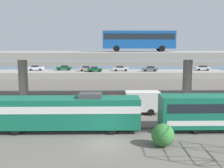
{
  "coord_description": "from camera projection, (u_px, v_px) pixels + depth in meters",
  "views": [
    {
      "loc": [
        0.18,
        -24.64,
        9.28
      ],
      "look_at": [
        1.08,
        21.93,
        2.57
      ],
      "focal_mm": 43.6,
      "sensor_mm": 36.0,
      "label": 1
    }
  ],
  "objects": [
    {
      "name": "parked_car_6",
      "position": [
        121.0,
        68.0,
        79.86
      ],
      "size": [
        4.67,
        1.88,
        1.5
      ],
      "color": "#B7B7BC",
      "rests_on": "pier_parking_lot"
    },
    {
      "name": "parked_car_5",
      "position": [
        95.0,
        69.0,
        77.29
      ],
      "size": [
        4.07,
        1.9,
        1.5
      ],
      "color": "#0C4C26",
      "rests_on": "pier_parking_lot"
    },
    {
      "name": "shrub_right",
      "position": [
        163.0,
        135.0,
        24.99
      ],
      "size": [
        2.12,
        2.12,
        2.12
      ],
      "primitive_type": "sphere",
      "color": "#307232",
      "rests_on": "ground_plane"
    },
    {
      "name": "service_truck_east",
      "position": [
        136.0,
        102.0,
        36.87
      ],
      "size": [
        6.8,
        2.46,
        3.04
      ],
      "rotation": [
        0.0,
        0.0,
        3.14
      ],
      "color": "maroon",
      "rests_on": "ground_plane"
    },
    {
      "name": "train_locomotive",
      "position": [
        58.0,
        111.0,
        29.26
      ],
      "size": [
        17.08,
        3.04,
        4.18
      ],
      "rotation": [
        0.0,
        0.0,
        3.14
      ],
      "color": "#14664C",
      "rests_on": "ground_plane"
    },
    {
      "name": "parked_car_0",
      "position": [
        64.0,
        68.0,
        82.12
      ],
      "size": [
        4.55,
        1.92,
        1.5
      ],
      "rotation": [
        0.0,
        0.0,
        3.14
      ],
      "color": "#0C4C26",
      "rests_on": "pier_parking_lot"
    },
    {
      "name": "pier_parking_lot",
      "position": [
        106.0,
        74.0,
        80.02
      ],
      "size": [
        70.39,
        11.08,
        1.69
      ],
      "primitive_type": "cube",
      "color": "gray",
      "rests_on": "ground_plane"
    },
    {
      "name": "parked_car_3",
      "position": [
        150.0,
        69.0,
        78.87
      ],
      "size": [
        4.4,
        1.92,
        1.5
      ],
      "rotation": [
        0.0,
        0.0,
        3.14
      ],
      "color": "#515459",
      "rests_on": "pier_parking_lot"
    },
    {
      "name": "parked_car_2",
      "position": [
        203.0,
        68.0,
        81.47
      ],
      "size": [
        4.28,
        2.0,
        1.5
      ],
      "rotation": [
        0.0,
        0.0,
        3.14
      ],
      "color": "#B7B7BC",
      "rests_on": "pier_parking_lot"
    },
    {
      "name": "rail_strip_near",
      "position": [
        105.0,
        132.0,
        28.89
      ],
      "size": [
        110.0,
        0.12,
        0.12
      ],
      "primitive_type": "cube",
      "color": "#59544C",
      "rests_on": "ground_plane"
    },
    {
      "name": "rail_strip_far",
      "position": [
        105.0,
        128.0,
        30.42
      ],
      "size": [
        110.0,
        0.12,
        0.12
      ],
      "primitive_type": "cube",
      "color": "#59544C",
      "rests_on": "ground_plane"
    },
    {
      "name": "parked_car_4",
      "position": [
        36.0,
        68.0,
        81.69
      ],
      "size": [
        4.46,
        1.89,
        1.5
      ],
      "color": "silver",
      "rests_on": "pier_parking_lot"
    },
    {
      "name": "parked_car_1",
      "position": [
        87.0,
        68.0,
        79.37
      ],
      "size": [
        4.47,
        1.91,
        1.5
      ],
      "color": "#9E998C",
      "rests_on": "pier_parking_lot"
    },
    {
      "name": "ground_plane",
      "position": [
        105.0,
        144.0,
        25.71
      ],
      "size": [
        260.0,
        260.0,
        0.0
      ],
      "primitive_type": "plane",
      "color": "#605B54"
    },
    {
      "name": "transit_bus_on_overpass",
      "position": [
        139.0,
        39.0,
        45.3
      ],
      "size": [
        12.0,
        2.68,
        3.4
      ],
      "rotation": [
        0.0,
        0.0,
        3.14
      ],
      "color": "#14478C",
      "rests_on": "highway_overpass"
    },
    {
      "name": "harbor_water",
      "position": [
        106.0,
        70.0,
        102.9
      ],
      "size": [
        140.0,
        36.0,
        0.01
      ],
      "primitive_type": "cube",
      "color": "#385B7A",
      "rests_on": "ground_plane"
    },
    {
      "name": "highway_overpass",
      "position": [
        106.0,
        56.0,
        44.44
      ],
      "size": [
        96.0,
        11.56,
        8.19
      ],
      "color": "gray",
      "rests_on": "ground_plane"
    }
  ]
}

